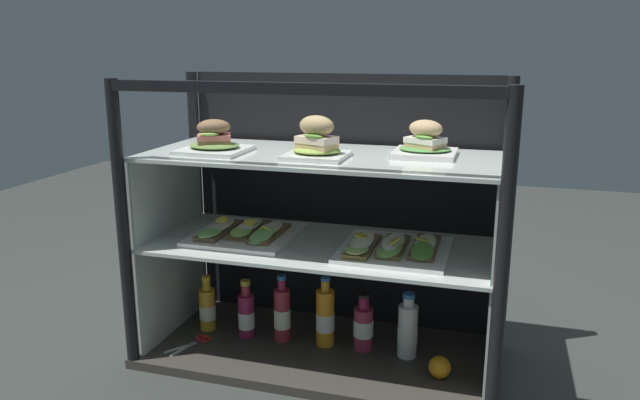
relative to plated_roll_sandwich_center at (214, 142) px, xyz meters
name	(u,v)px	position (x,y,z in m)	size (l,w,h in m)	color
ground_plane	(320,359)	(0.34, 0.06, -0.75)	(6.00, 6.00, 0.02)	#313432
case_base_deck	(320,352)	(0.34, 0.06, -0.73)	(1.19, 0.54, 0.03)	#39352F
case_frame	(330,203)	(0.34, 0.18, -0.22)	(1.19, 0.54, 0.95)	black
riser_lower_tier	(320,298)	(0.34, 0.06, -0.53)	(1.11, 0.46, 0.37)	silver
shelf_lower_glass	(320,245)	(0.34, 0.06, -0.34)	(1.13, 0.48, 0.01)	silver
riser_upper_tier	(320,202)	(0.34, 0.06, -0.19)	(1.11, 0.46, 0.29)	silver
shelf_upper_glass	(320,156)	(0.34, 0.06, -0.04)	(1.13, 0.48, 0.01)	silver
plated_roll_sandwich_center	(214,142)	(0.00, 0.00, 0.00)	(0.21, 0.21, 0.11)	white
plated_roll_sandwich_near_right_corner	(317,142)	(0.35, 0.00, 0.01)	(0.19, 0.19, 0.13)	white
plated_roll_sandwich_mid_right	(425,144)	(0.66, 0.13, 0.00)	(0.19, 0.19, 0.11)	white
open_sandwich_tray_left_of_center	(244,232)	(0.07, 0.05, -0.32)	(0.34, 0.34, 0.06)	white
open_sandwich_tray_far_right	(393,247)	(0.59, 0.04, -0.32)	(0.34, 0.34, 0.06)	white
juice_bottle_front_fourth	(208,308)	(-0.10, 0.08, -0.63)	(0.06, 0.06, 0.21)	gold
juice_bottle_tucked_behind	(246,315)	(0.06, 0.07, -0.63)	(0.06, 0.06, 0.21)	#92204A
juice_bottle_back_right	(282,314)	(0.20, 0.08, -0.61)	(0.06, 0.06, 0.24)	#9F2B3C
juice_bottle_front_left_end	(325,317)	(0.35, 0.09, -0.61)	(0.06, 0.06, 0.25)	orange
juice_bottle_back_center	(363,326)	(0.48, 0.10, -0.63)	(0.07, 0.07, 0.20)	#992D48
juice_bottle_back_left	(408,330)	(0.64, 0.09, -0.62)	(0.07, 0.07, 0.23)	white
orange_fruit_beside_bottles	(440,367)	(0.76, -0.02, -0.68)	(0.07, 0.07, 0.07)	orange
kitchen_scissors	(198,341)	(-0.08, -0.02, -0.71)	(0.13, 0.18, 0.01)	silver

